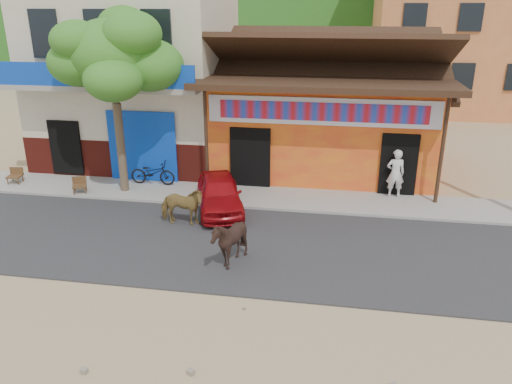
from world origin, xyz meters
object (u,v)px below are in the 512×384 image
tree (117,103)px  pedestrian (395,173)px  red_car (219,193)px  cafe_chair_left (13,170)px  cow_tan (182,206)px  cow_dark (230,241)px  scooter (153,173)px  cafe_chair_right (79,179)px

tree → pedestrian: 9.40m
red_car → cafe_chair_left: (-7.78, 1.03, 0.02)m
cow_tan → cow_dark: (1.91, -2.16, 0.07)m
cow_tan → red_car: bearing=-31.8°
pedestrian → cafe_chair_left: 13.31m
cow_dark → cafe_chair_left: cow_dark is taller
cow_tan → cafe_chair_left: (-6.96, 2.31, -0.00)m
pedestrian → cafe_chair_left: (-13.28, -0.87, -0.31)m
tree → cow_dark: tree is taller
pedestrian → scooter: bearing=-5.4°
tree → cow_tan: (2.78, -2.28, -2.50)m
tree → scooter: 2.78m
pedestrian → red_car: bearing=12.5°
cafe_chair_left → scooter: bearing=-0.8°
cow_dark → pedestrian: (4.41, 5.34, 0.24)m
cafe_chair_left → tree: bearing=-9.3°
cafe_chair_right → scooter: bearing=4.1°
tree → cafe_chair_left: tree is taller
scooter → cow_dark: bearing=-142.6°
cafe_chair_left → red_car: bearing=-16.4°
scooter → cafe_chair_left: 4.99m
cow_tan → red_car: (0.82, 1.28, -0.02)m
tree → cow_dark: size_ratio=4.62×
cafe_chair_right → pedestrian: bearing=-18.0°
cafe_chair_left → cow_tan: bearing=-27.3°
cafe_chair_left → cow_dark: bearing=-35.6°
red_car → scooter: red_car is taller
cafe_chair_left → cafe_chair_right: cafe_chair_left is taller
tree → cafe_chair_left: 4.87m
red_car → tree: bearing=146.4°
cow_dark → cafe_chair_right: bearing=-151.0°
tree → pedestrian: bearing=5.6°
red_car → cow_dark: bearing=-90.6°
tree → pedestrian: (9.10, 0.90, -2.19)m
red_car → cafe_chair_right: red_car is taller
cow_tan → cow_dark: size_ratio=1.06×
pedestrian → cow_dark: bearing=43.9°
tree → cow_tan: 4.38m
scooter → pedestrian: size_ratio=0.99×
cow_tan → pedestrian: bearing=-62.4°
scooter → pedestrian: pedestrian is taller
red_car → cafe_chair_left: 7.85m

